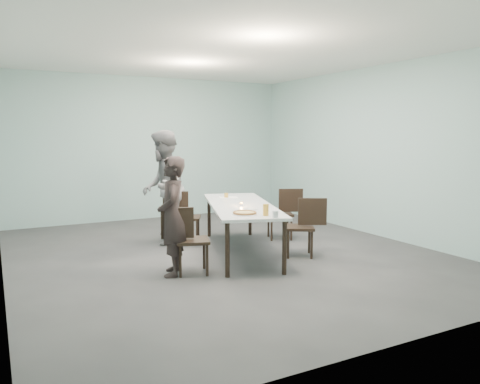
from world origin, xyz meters
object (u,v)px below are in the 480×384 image
chair_near_right (305,223)px  pizza (245,213)px  beer_glass (266,210)px  diner_near (172,216)px  chair_far_left (182,213)px  water_tumbler (275,214)px  diner_far (164,187)px  amber_tumbler (226,195)px  side_plate (251,209)px  chair_far_right (284,210)px  table (241,208)px  chair_near_left (186,236)px  tealight (241,205)px

chair_near_right → pizza: bearing=41.0°
chair_near_right → beer_glass: bearing=54.8°
beer_glass → diner_near: bearing=157.9°
chair_far_left → water_tumbler: size_ratio=9.67×
chair_near_right → diner_far: diner_far is taller
amber_tumbler → side_plate: bearing=-100.4°
chair_far_right → amber_tumbler: 1.07m
table → water_tumbler: (-0.17, -1.25, 0.10)m
chair_near_left → chair_far_left: 1.72m
pizza → water_tumbler: 0.46m
tealight → table: bearing=65.0°
diner_near → diner_far: (0.49, 1.75, 0.17)m
chair_far_right → amber_tumbler: (-1.00, 0.24, 0.29)m
chair_far_right → beer_glass: bearing=72.0°
chair_far_right → beer_glass: size_ratio=5.80×
chair_near_right → chair_near_left: bearing=30.4°
chair_far_left → beer_glass: size_ratio=5.80×
water_tumbler → tealight: size_ratio=1.61×
amber_tumbler → table: bearing=-99.3°
chair_near_right → chair_far_left: bearing=-20.9°
beer_glass → amber_tumbler: (0.31, 1.79, -0.03)m
table → water_tumbler: size_ratio=30.57×
chair_near_left → diner_near: bearing=-174.4°
diner_near → amber_tumbler: (1.43, 1.34, 0.03)m
chair_far_left → amber_tumbler: bearing=6.7°
chair_near_left → pizza: chair_near_left is taller
beer_glass → tealight: size_ratio=2.68×
chair_far_right → tealight: bearing=51.5°
chair_near_right → diner_far: 2.41m
chair_far_left → side_plate: chair_far_left is taller
diner_far → pizza: diner_far is taller
chair_near_right → amber_tumbler: size_ratio=10.88×
chair_near_left → chair_far_right: (2.26, 1.13, 0.00)m
diner_far → tealight: (0.75, -1.33, -0.17)m
chair_near_left → diner_near: (-0.17, 0.03, 0.26)m
diner_far → amber_tumbler: bearing=88.2°
chair_far_right → diner_near: diner_near is taller
table → diner_near: size_ratio=1.80×
chair_far_right → pizza: 2.04m
chair_far_right → pizza: bearing=63.8°
chair_near_right → water_tumbler: 1.14m
diner_near → beer_glass: bearing=88.3°
chair_far_left → pizza: chair_far_left is taller
side_plate → chair_far_left: bearing=106.9°
diner_far → side_plate: (0.72, -1.67, -0.18)m
diner_far → chair_far_right: bearing=93.2°
pizza → tealight: bearing=65.1°
chair_far_left → water_tumbler: bearing=-53.4°
chair_near_right → diner_far: size_ratio=0.46×
chair_far_left → diner_near: size_ratio=0.57×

